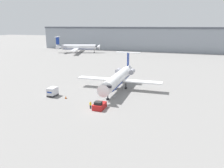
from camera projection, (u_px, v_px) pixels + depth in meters
name	position (u px, v px, depth m)	size (l,w,h in m)	color
ground_plane	(97.00, 111.00, 48.29)	(600.00, 600.00, 0.00)	gray
terminal_building	(160.00, 39.00, 155.93)	(180.00, 16.80, 16.88)	#8C939E
airplane_main	(119.00, 78.00, 63.74)	(25.35, 26.92, 9.49)	white
pushback_tug	(99.00, 106.00, 49.25)	(2.26, 3.69, 1.95)	#B21919
luggage_cart	(53.00, 92.00, 57.92)	(1.98, 2.87, 2.34)	#232326
worker_near_tug	(91.00, 105.00, 49.21)	(0.40, 0.24, 1.72)	#232838
traffic_cone_left	(66.00, 97.00, 56.04)	(0.57, 0.57, 0.76)	black
airplane_parked_far_left	(77.00, 47.00, 147.36)	(29.87, 30.33, 10.64)	white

